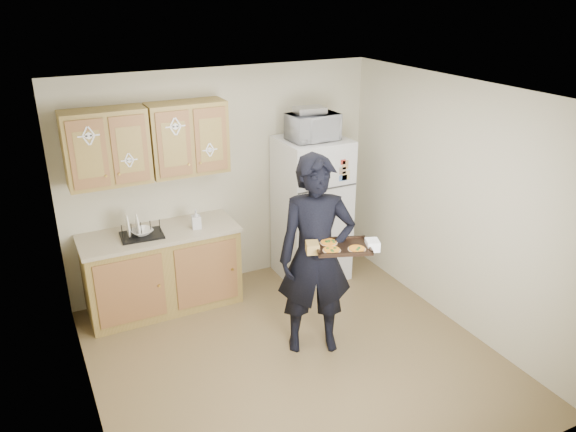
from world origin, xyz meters
The scene contains 22 objects.
floor centered at (0.00, 0.00, 0.00)m, with size 3.60×3.60×0.00m, color brown.
ceiling centered at (0.00, 0.00, 2.50)m, with size 3.60×3.60×0.00m, color beige.
wall_back centered at (0.00, 1.80, 1.25)m, with size 3.60×0.04×2.50m, color beige.
wall_front centered at (0.00, -1.80, 1.25)m, with size 3.60×0.04×2.50m, color beige.
wall_left centered at (-1.80, 0.00, 1.25)m, with size 0.04×3.60×2.50m, color beige.
wall_right centered at (1.80, 0.00, 1.25)m, with size 0.04×3.60×2.50m, color beige.
refrigerator centered at (0.95, 1.43, 0.85)m, with size 0.75×0.70×1.70m, color silver.
base_cabinet centered at (-0.85, 1.48, 0.43)m, with size 1.60×0.60×0.86m, color olive.
countertop centered at (-0.85, 1.48, 0.88)m, with size 1.64×0.64×0.04m, color tan.
upper_cab_left centered at (-1.25, 1.61, 1.83)m, with size 0.80×0.33×0.75m, color olive.
upper_cab_right centered at (-0.43, 1.61, 1.83)m, with size 0.80×0.33×0.75m, color olive.
cereal_box centered at (1.47, 1.67, 0.16)m, with size 0.20×0.07×0.32m, color gold.
person centered at (0.27, 0.11, 0.97)m, with size 0.71×0.46×1.94m, color black.
baking_tray centered at (0.38, -0.17, 1.17)m, with size 0.47×0.35×0.04m, color black.
pizza_front_left centered at (0.25, -0.20, 1.18)m, with size 0.16×0.16×0.02m, color yellow.
pizza_front_right centered at (0.45, -0.28, 1.18)m, with size 0.16×0.16×0.02m, color yellow.
pizza_back_left centered at (0.30, -0.06, 1.18)m, with size 0.16×0.16×0.02m, color yellow.
microwave centered at (0.92, 1.38, 1.85)m, with size 0.54×0.36×0.30m, color silver.
foil_pan centered at (0.90, 1.41, 2.03)m, with size 0.33×0.23×0.07m, color #B1B2B8.
dish_rack centered at (-1.03, 1.45, 0.98)m, with size 0.42×0.32×0.17m, color black.
bowl centered at (-1.03, 1.45, 0.95)m, with size 0.22×0.22×0.05m, color white.
soap_bottle centered at (-0.47, 1.39, 1.01)m, with size 0.09×0.10×0.21m, color silver.
Camera 1 is at (-2.03, -3.92, 3.30)m, focal length 35.00 mm.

